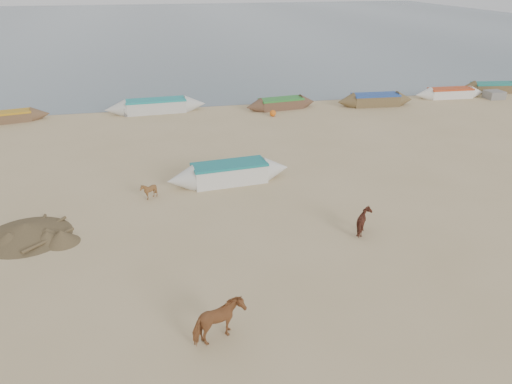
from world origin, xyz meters
The scene contains 9 objects.
ground centered at (0.00, 0.00, 0.00)m, with size 140.00×140.00×0.00m, color tan.
sea centered at (0.00, 82.00, 0.01)m, with size 160.00×160.00×0.00m, color slate.
cow_adult centered at (-2.63, -3.31, 0.62)m, with size 0.67×1.47×1.24m, color brown.
calf_front centered at (-4.30, 6.46, 0.39)m, with size 0.63×0.71×0.78m, color brown.
calf_right centered at (3.71, 1.48, 0.48)m, with size 0.96×0.82×0.96m, color #582A1C.
near_canoe centered at (-0.52, 7.53, 0.49)m, with size 5.94×1.27×0.98m, color silver, non-canonical shape.
debris_pile centered at (-8.95, 4.00, 0.28)m, with size 3.35×3.35×0.55m, color brown.
waterline_canoes centered at (-0.61, 20.60, 0.42)m, with size 57.21×3.90×0.94m.
beach_clutter centered at (3.70, 19.56, 0.30)m, with size 46.65×4.09×0.64m.
Camera 1 is at (-3.96, -14.13, 9.33)m, focal length 35.00 mm.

